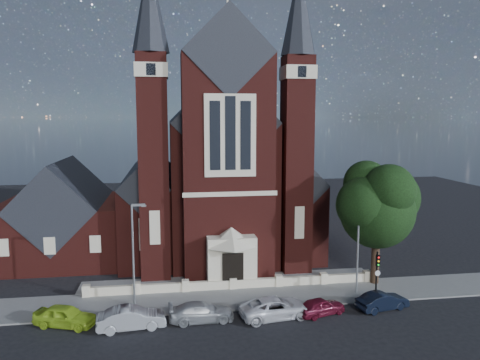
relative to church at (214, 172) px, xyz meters
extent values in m
plane|color=black|center=(0.00, -7.94, -8.19)|extent=(120.00, 120.00, 0.00)
cube|color=slate|center=(0.00, -18.44, -8.19)|extent=(60.00, 5.00, 0.12)
cube|color=slate|center=(0.00, -14.44, -8.19)|extent=(26.00, 3.00, 0.14)
cube|color=beige|center=(0.00, -16.44, -8.19)|extent=(24.00, 0.40, 0.90)
cube|color=#4F1915|center=(0.00, 2.06, -1.19)|extent=(10.00, 30.00, 14.00)
cube|color=black|center=(0.00, 2.06, 5.81)|extent=(10.00, 30.20, 10.00)
cube|color=#4F1915|center=(-7.50, 1.06, -4.19)|extent=(5.00, 26.00, 8.00)
cube|color=#4F1915|center=(7.50, 1.06, -4.19)|extent=(5.00, 26.00, 8.00)
cube|color=black|center=(-7.50, 1.06, -0.19)|extent=(5.01, 26.20, 5.01)
cube|color=black|center=(7.50, 1.06, -0.19)|extent=(5.01, 26.20, 5.01)
cube|color=#4F1915|center=(0.00, -13.44, 1.81)|extent=(8.00, 3.00, 20.00)
cube|color=black|center=(0.00, -13.44, 11.81)|extent=(8.00, 3.20, 8.00)
cube|color=beige|center=(0.00, -14.99, 4.81)|extent=(4.40, 0.15, 7.00)
cube|color=black|center=(0.00, -15.06, 5.01)|extent=(0.90, 0.08, 6.20)
cube|color=beige|center=(0.00, -15.44, -5.99)|extent=(4.20, 2.00, 4.40)
cube|color=black|center=(0.00, -16.49, -6.59)|extent=(1.80, 0.12, 3.20)
cone|color=beige|center=(0.00, -15.44, -3.79)|extent=(4.60, 4.60, 1.60)
cube|color=#4F1915|center=(-6.50, -12.44, 1.81)|extent=(2.60, 2.60, 20.00)
cube|color=beige|center=(-6.50, -12.44, 10.31)|extent=(2.80, 2.80, 1.20)
cone|color=black|center=(-6.50, -12.44, 15.81)|extent=(3.20, 3.20, 8.00)
cube|color=#4F1915|center=(6.50, -12.44, 1.81)|extent=(2.60, 2.60, 20.00)
cube|color=beige|center=(6.50, -12.44, 10.31)|extent=(2.80, 2.80, 1.20)
cone|color=black|center=(6.50, -12.44, 15.81)|extent=(3.20, 3.20, 8.00)
cube|color=#4F1915|center=(-16.00, -4.94, -5.19)|extent=(12.00, 12.00, 6.00)
cube|color=black|center=(-16.00, -4.94, -2.19)|extent=(8.49, 12.20, 8.49)
cylinder|color=black|center=(12.50, -16.94, -5.69)|extent=(0.70, 0.70, 5.00)
sphere|color=black|center=(12.50, -16.94, -1.69)|extent=(6.40, 6.40, 6.40)
sphere|color=black|center=(12.90, -18.14, 0.31)|extent=(4.40, 4.40, 4.40)
cylinder|color=gray|center=(-8.00, -18.94, -4.19)|extent=(0.16, 0.16, 8.00)
cube|color=gray|center=(-7.50, -18.94, -0.19)|extent=(1.00, 0.15, 0.18)
cube|color=gray|center=(-7.10, -18.94, -0.27)|extent=(0.35, 0.22, 0.12)
cylinder|color=gray|center=(10.00, -18.94, -4.19)|extent=(0.16, 0.16, 8.00)
cube|color=gray|center=(10.50, -18.94, -0.19)|extent=(1.00, 0.15, 0.18)
cube|color=gray|center=(10.90, -18.94, -0.27)|extent=(0.35, 0.22, 0.12)
cylinder|color=black|center=(11.00, -20.44, -6.19)|extent=(0.14, 0.14, 4.00)
cube|color=black|center=(11.00, -20.59, -4.89)|extent=(0.28, 0.22, 0.90)
sphere|color=red|center=(11.00, -20.72, -4.59)|extent=(0.14, 0.14, 0.14)
sphere|color=#CC8C0C|center=(11.00, -20.72, -4.89)|extent=(0.14, 0.14, 0.14)
sphere|color=#0C9919|center=(11.00, -20.72, -5.19)|extent=(0.14, 0.14, 0.14)
imported|color=#A9D52A|center=(-12.56, -21.64, -7.44)|extent=(4.70, 3.09, 1.49)
imported|color=#919598|center=(-7.96, -22.76, -7.41)|extent=(4.84, 2.15, 1.54)
imported|color=#999DA0|center=(-3.07, -22.26, -7.51)|extent=(4.75, 2.09, 1.36)
imported|color=white|center=(2.33, -22.44, -7.44)|extent=(5.68, 3.25, 1.49)
imported|color=maroon|center=(5.74, -22.49, -7.54)|extent=(4.07, 2.64, 1.29)
imported|color=black|center=(10.67, -22.30, -7.51)|extent=(4.33, 2.38, 1.35)
camera|label=1|loc=(-5.13, -54.24, 6.34)|focal=35.00mm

